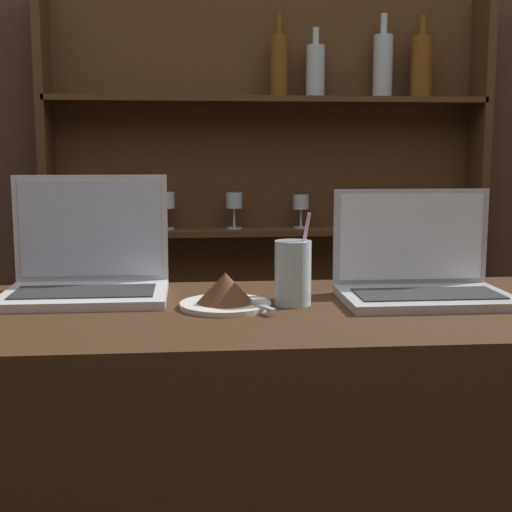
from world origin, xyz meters
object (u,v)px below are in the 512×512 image
water_glass (294,273)px  cake_plate (226,293)px  laptop_far (420,275)px  laptop_near (88,270)px

water_glass → cake_plate: bearing=-174.2°
laptop_far → laptop_near: bearing=172.3°
laptop_near → cake_plate: bearing=-26.7°
laptop_far → cake_plate: laptop_far is taller
laptop_near → water_glass: laptop_near is taller
cake_plate → water_glass: water_glass is taller
cake_plate → water_glass: (0.14, 0.01, 0.04)m
laptop_far → water_glass: 0.28m
laptop_near → water_glass: (0.43, -0.13, 0.01)m
laptop_near → laptop_far: size_ratio=0.98×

